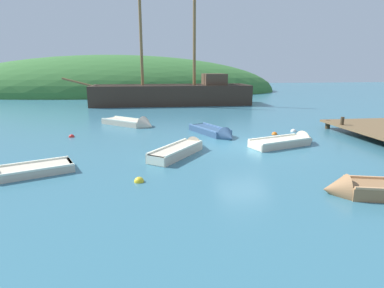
{
  "coord_description": "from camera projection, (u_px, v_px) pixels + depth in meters",
  "views": [
    {
      "loc": [
        -4.6,
        -14.15,
        3.71
      ],
      "look_at": [
        -2.55,
        0.22,
        0.1
      ],
      "focal_mm": 28.91,
      "sensor_mm": 36.0,
      "label": 1
    }
  ],
  "objects": [
    {
      "name": "ground_plane",
      "position": [
        244.0,
        145.0,
        15.12
      ],
      "size": [
        120.0,
        120.0,
        0.0
      ],
      "primitive_type": "plane",
      "color": "teal"
    },
    {
      "name": "shore_hill",
      "position": [
        115.0,
        92.0,
        47.68
      ],
      "size": [
        50.28,
        22.35,
        11.1
      ],
      "primitive_type": "ellipsoid",
      "color": "#387033",
      "rests_on": "ground"
    },
    {
      "name": "sailing_ship",
      "position": [
        173.0,
        97.0,
        31.66
      ],
      "size": [
        18.55,
        4.46,
        12.48
      ],
      "rotation": [
        0.0,
        0.0,
        3.12
      ],
      "color": "#38281E",
      "rests_on": "ground"
    },
    {
      "name": "rowboat_portside",
      "position": [
        15.0,
        174.0,
        10.79
      ],
      "size": [
        3.4,
        2.32,
        1.14
      ],
      "rotation": [
        0.0,
        0.0,
        3.54
      ],
      "color": "beige",
      "rests_on": "ground"
    },
    {
      "name": "rowboat_center",
      "position": [
        182.0,
        150.0,
        13.68
      ],
      "size": [
        3.04,
        3.6,
        0.88
      ],
      "rotation": [
        0.0,
        0.0,
        0.92
      ],
      "color": "beige",
      "rests_on": "ground"
    },
    {
      "name": "rowboat_outer_left",
      "position": [
        289.0,
        143.0,
        15.19
      ],
      "size": [
        3.87,
        2.19,
        1.05
      ],
      "rotation": [
        0.0,
        0.0,
        0.32
      ],
      "color": "beige",
      "rests_on": "ground"
    },
    {
      "name": "rowboat_near_dock",
      "position": [
        215.0,
        133.0,
        17.37
      ],
      "size": [
        2.34,
        3.73,
        1.01
      ],
      "rotation": [
        0.0,
        0.0,
        5.11
      ],
      "color": "#335175",
      "rests_on": "ground"
    },
    {
      "name": "rowboat_outer_right",
      "position": [
        133.0,
        124.0,
        20.21
      ],
      "size": [
        3.76,
        3.5,
        1.18
      ],
      "rotation": [
        0.0,
        0.0,
        5.57
      ],
      "color": "beige",
      "rests_on": "ground"
    },
    {
      "name": "rowboat_far",
      "position": [
        377.0,
        192.0,
        9.13
      ],
      "size": [
        3.54,
        1.91,
        1.0
      ],
      "rotation": [
        0.0,
        0.0,
        2.86
      ],
      "color": "#9E7047",
      "rests_on": "ground"
    },
    {
      "name": "buoy_yellow",
      "position": [
        139.0,
        182.0,
        10.3
      ],
      "size": [
        0.34,
        0.34,
        0.34
      ],
      "primitive_type": "sphere",
      "color": "yellow",
      "rests_on": "ground"
    },
    {
      "name": "buoy_white",
      "position": [
        293.0,
        132.0,
        18.34
      ],
      "size": [
        0.33,
        0.33,
        0.33
      ],
      "primitive_type": "sphere",
      "color": "white",
      "rests_on": "ground"
    },
    {
      "name": "buoy_orange",
      "position": [
        274.0,
        135.0,
        17.55
      ],
      "size": [
        0.32,
        0.32,
        0.32
      ],
      "primitive_type": "sphere",
      "color": "orange",
      "rests_on": "ground"
    },
    {
      "name": "buoy_red",
      "position": [
        72.0,
        137.0,
        16.9
      ],
      "size": [
        0.31,
        0.31,
        0.31
      ],
      "primitive_type": "sphere",
      "color": "red",
      "rests_on": "ground"
    }
  ]
}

